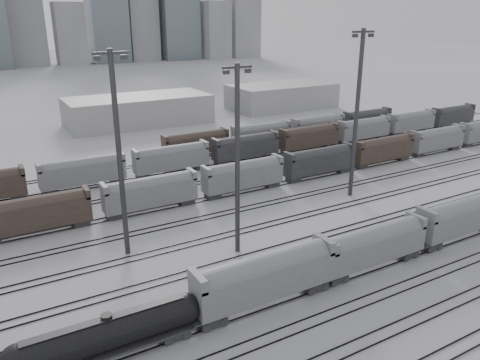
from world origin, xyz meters
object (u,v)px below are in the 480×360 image
hopper_car_a (265,275)px  light_mast_c (237,158)px  tank_car_b (108,334)px  hopper_car_c (462,215)px  hopper_car_b (374,244)px

hopper_car_a → light_mast_c: bearing=73.8°
tank_car_b → hopper_car_a: hopper_car_a is taller
hopper_car_a → light_mast_c: 15.70m
hopper_car_c → light_mast_c: bearing=157.2°
tank_car_b → hopper_car_a: 16.70m
light_mast_c → tank_car_b: bearing=-149.0°
tank_car_b → hopper_car_b: hopper_car_b is taller
tank_car_b → hopper_car_c: size_ratio=1.14×
hopper_car_a → hopper_car_c: hopper_car_a is taller
light_mast_c → hopper_car_a: bearing=-106.2°
hopper_car_a → hopper_car_b: 15.72m
tank_car_b → hopper_car_c: 49.09m
hopper_car_b → hopper_car_a: bearing=180.0°
tank_car_b → hopper_car_c: hopper_car_c is taller
hopper_car_a → light_mast_c: size_ratio=0.67×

